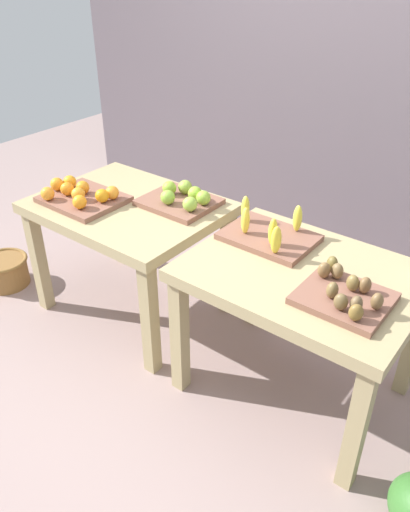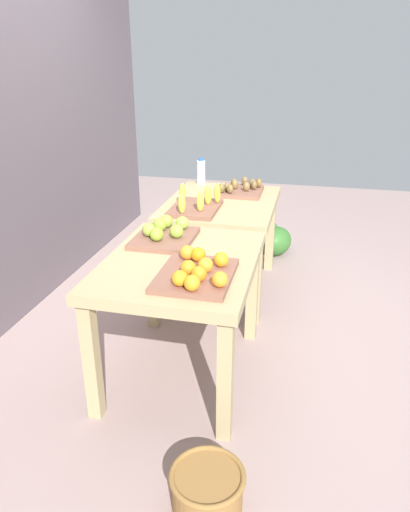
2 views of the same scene
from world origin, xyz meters
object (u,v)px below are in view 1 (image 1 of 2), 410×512
display_table_left (129,220)px  wicker_basket (5,271)px  banana_crate (268,234)px  orange_bin (81,196)px  apple_bin (182,199)px  display_table_right (302,289)px  kiwi_bin (345,294)px

display_table_left → wicker_basket: size_ratio=3.30×
display_table_left → banana_crate: size_ratio=2.36×
display_table_left → orange_bin: 0.30m
orange_bin → apple_bin: 0.57m
orange_bin → apple_bin: apple_bin is taller
display_table_left → orange_bin: orange_bin is taller
display_table_left → wicker_basket: (-0.88, -0.35, -0.52)m
display_table_right → kiwi_bin: size_ratio=2.89×
orange_bin → banana_crate: 1.10m
banana_crate → wicker_basket: size_ratio=1.40×
wicker_basket → orange_bin: bearing=17.1°
display_table_left → display_table_right: same height
display_table_left → display_table_right: 1.12m
display_table_left → apple_bin: 0.34m
display_table_left → apple_bin: apple_bin is taller
display_table_left → wicker_basket: bearing=-158.3°
display_table_right → banana_crate: bearing=154.7°
display_table_left → apple_bin: bearing=33.4°
wicker_basket → apple_bin: bearing=24.6°
display_table_right → orange_bin: orange_bin is taller
display_table_right → apple_bin: (-0.86, 0.17, 0.14)m
banana_crate → wicker_basket: 1.91m
apple_bin → banana_crate: size_ratio=0.91×
orange_bin → banana_crate: banana_crate is taller
display_table_right → wicker_basket: size_ratio=3.30×
display_table_left → kiwi_bin: kiwi_bin is taller
apple_bin → banana_crate: (0.59, -0.04, -0.00)m
wicker_basket → kiwi_bin: bearing=6.1°
display_table_right → apple_bin: 0.89m
apple_bin → wicker_basket: apple_bin is taller
banana_crate → kiwi_bin: banana_crate is taller
orange_bin → banana_crate: bearing=14.5°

